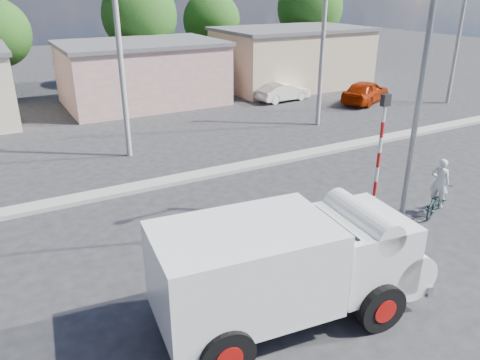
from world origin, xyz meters
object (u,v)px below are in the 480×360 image
truck (294,264)px  traffic_pole (380,150)px  car_cream (284,92)px  cyclist (438,191)px  bicycle (436,201)px  car_red (366,92)px  streetlight (419,73)px

truck → traffic_pole: traffic_pole is taller
car_cream → traffic_pole: bearing=151.6°
truck → cyclist: (7.56, 2.15, -0.62)m
car_cream → traffic_pole: size_ratio=0.88×
traffic_pole → truck: bearing=-152.1°
car_cream → traffic_pole: (-7.37, -16.38, 1.97)m
bicycle → truck: bearing=83.5°
truck → car_red: (17.03, 15.94, -0.72)m
traffic_pole → cyclist: bearing=-13.3°
cyclist → car_cream: cyclist is taller
cyclist → car_cream: size_ratio=0.46×
traffic_pole → car_cream: bearing=65.8°
bicycle → traffic_pole: bearing=54.3°
car_cream → truck: bearing=142.6°
cyclist → streetlight: 4.36m
car_cream → car_red: 5.52m
bicycle → streetlight: 4.72m
bicycle → streetlight: size_ratio=0.21×
car_red → cyclist: bearing=122.2°
truck → bicycle: truck is taller
bicycle → car_red: bearing=-56.8°
streetlight → car_cream: bearing=68.9°
cyclist → car_red: 16.73m
cyclist → traffic_pole: size_ratio=0.40×
bicycle → cyclist: bearing=157.6°
truck → car_red: 23.34m
traffic_pole → streetlight: streetlight is taller
bicycle → traffic_pole: traffic_pole is taller
truck → traffic_pole: (5.14, 2.73, 1.11)m
traffic_pole → streetlight: size_ratio=0.48×
cyclist → traffic_pole: bearing=54.3°
bicycle → streetlight: (-1.48, 0.27, 4.47)m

